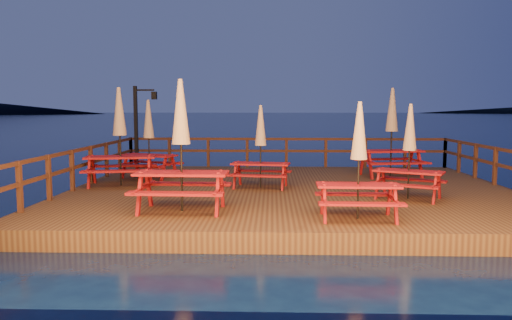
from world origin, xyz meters
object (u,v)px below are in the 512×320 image
(picnic_table_1, at_px, (261,145))
(picnic_table_2, at_px, (409,150))
(lamp_post, at_px, (140,119))
(picnic_table_0, at_px, (149,138))

(picnic_table_1, bearing_deg, picnic_table_2, -15.23)
(picnic_table_2, bearing_deg, picnic_table_1, -176.52)
(lamp_post, relative_size, picnic_table_2, 1.30)
(picnic_table_0, relative_size, picnic_table_1, 1.08)
(picnic_table_0, bearing_deg, picnic_table_1, -7.98)
(lamp_post, xyz_separation_m, picnic_table_1, (4.54, -4.51, -0.61))
(picnic_table_0, height_order, picnic_table_2, picnic_table_0)
(picnic_table_1, height_order, picnic_table_2, picnic_table_2)
(picnic_table_1, relative_size, picnic_table_2, 0.99)
(lamp_post, distance_m, picnic_table_1, 6.43)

